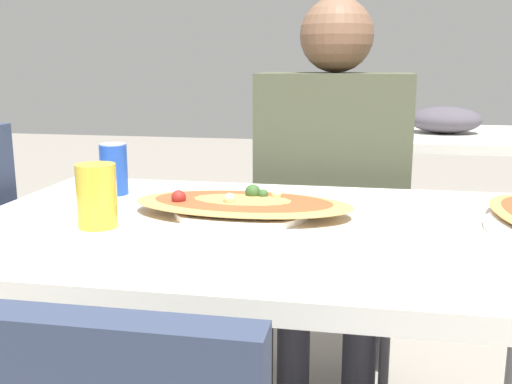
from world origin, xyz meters
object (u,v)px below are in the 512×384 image
object	(u,v)px
chair_far_seated	(333,236)
person_seated	(333,175)
soda_can	(114,169)
pizza_main	(242,205)
drink_glass	(97,196)
dining_table	(272,260)

from	to	relation	value
chair_far_seated	person_seated	bearing A→B (deg)	90.00
soda_can	chair_far_seated	bearing A→B (deg)	45.80
pizza_main	drink_glass	world-z (taller)	drink_glass
pizza_main	drink_glass	bearing A→B (deg)	-150.48
pizza_main	person_seated	bearing A→B (deg)	73.76
soda_can	drink_glass	bearing A→B (deg)	-72.57
dining_table	soda_can	bearing A→B (deg)	154.63
dining_table	drink_glass	distance (m)	0.37
chair_far_seated	drink_glass	bearing A→B (deg)	62.62
drink_glass	chair_far_seated	bearing A→B (deg)	62.62
dining_table	soda_can	size ratio (longest dim) A/B	10.07
chair_far_seated	drink_glass	size ratio (longest dim) A/B	7.27
dining_table	drink_glass	xyz separation A→B (m)	(-0.33, -0.08, 0.14)
dining_table	person_seated	distance (m)	0.62
dining_table	chair_far_seated	xyz separation A→B (m)	(0.08, 0.72, -0.16)
pizza_main	soda_can	size ratio (longest dim) A/B	3.82
drink_glass	soda_can	bearing A→B (deg)	107.43
chair_far_seated	person_seated	distance (m)	0.25
chair_far_seated	pizza_main	distance (m)	0.73
dining_table	pizza_main	size ratio (longest dim) A/B	2.64
drink_glass	dining_table	bearing A→B (deg)	14.14
dining_table	soda_can	world-z (taller)	soda_can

